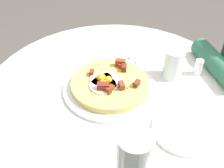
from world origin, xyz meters
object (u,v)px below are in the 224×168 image
Objects in this scene: dining_table at (114,122)px; water_glass at (173,64)px; bread_plate at (184,130)px; knife at (146,50)px; salt_shaker at (199,67)px; breakfast_pizza at (109,83)px; fork at (152,54)px; pizza_plate at (110,88)px.

dining_table is 0.32m from water_glass.
water_glass is at bearing 69.01° from bread_plate.
dining_table is 5.04× the size of knife.
bread_plate is 0.29m from salt_shaker.
water_glass is 0.10m from salt_shaker.
breakfast_pizza is 1.42× the size of bread_plate.
breakfast_pizza is 1.45× the size of fork.
bread_plate is at bearing -130.71° from salt_shaker.
fork is at bearing 30.76° from pizza_plate.
breakfast_pizza is at bearing -160.27° from knife.
pizza_plate is 0.27m from knife.
water_glass is (0.23, -0.01, 0.05)m from pizza_plate.
salt_shaker is (0.33, -0.03, 0.00)m from breakfast_pizza.
fork is at bearing 32.72° from dining_table.
water_glass is (0.23, -0.01, 0.03)m from breakfast_pizza.
bread_plate is 1.02× the size of knife.
breakfast_pizza reaches higher than fork.
water_glass is (0.02, -0.18, 0.05)m from knife.
bread_plate is at bearing -110.99° from water_glass.
pizza_plate is 1.21× the size of breakfast_pizza.
dining_table is at bearing -165.54° from fork.
breakfast_pizza is 0.27m from knife.
pizza_plate is at bearing 175.36° from salt_shaker.
bread_plate is at bearing -120.94° from fork.
bread_plate is 0.26m from water_glass.
fork is 1.65× the size of water_glass.
fork is (0.21, 0.14, 0.18)m from dining_table.
dining_table is at bearing 117.25° from bread_plate.
dining_table is 0.38m from salt_shaker.
dining_table is 8.32× the size of water_glass.
water_glass is at bearing -2.03° from breakfast_pizza.
fork is at bearing 92.14° from water_glass.
water_glass reaches higher than salt_shaker.
water_glass reaches higher than knife.
breakfast_pizza is (-0.02, 0.00, 0.20)m from dining_table.
pizza_plate is 1.76× the size of knife.
breakfast_pizza is at bearing 175.37° from salt_shaker.
breakfast_pizza is at bearing 177.97° from water_glass.
breakfast_pizza is at bearing 120.15° from bread_plate.
fork reaches higher than dining_table.
salt_shaker is at bearing -10.77° from water_glass.
salt_shaker is at bearing -75.91° from fork.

